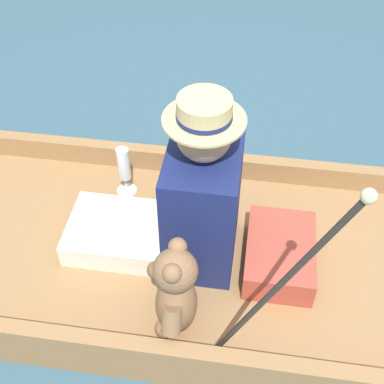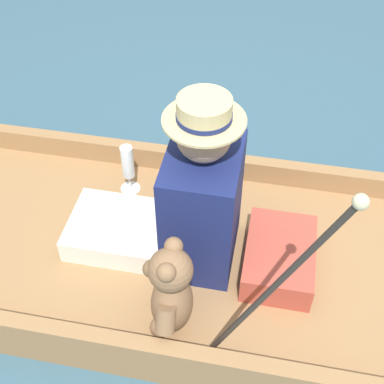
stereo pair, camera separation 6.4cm
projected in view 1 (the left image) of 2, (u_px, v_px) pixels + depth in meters
ground_plane at (204, 270)px, 2.36m from camera, size 16.00×16.00×0.00m
punt_boat at (205, 260)px, 2.31m from camera, size 1.08×3.16×0.23m
seat_cushion at (280, 254)px, 2.19m from camera, size 0.40×0.28×0.13m
seated_person at (185, 203)px, 2.09m from camera, size 0.37×0.72×0.79m
teddy_bear at (175, 293)px, 1.90m from camera, size 0.30×0.18×0.43m
wine_glass at (124, 167)px, 2.43m from camera, size 0.09×0.09×0.26m
walking_cane at (290, 275)px, 1.57m from camera, size 0.04×0.39×0.89m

